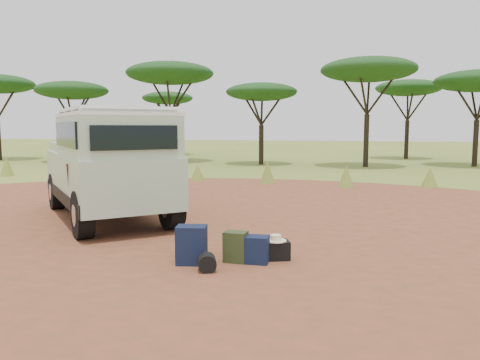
% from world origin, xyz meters
% --- Properties ---
extents(ground, '(140.00, 140.00, 0.00)m').
position_xyz_m(ground, '(0.00, 0.00, 0.00)').
color(ground, olive).
rests_on(ground, ground).
extents(dirt_clearing, '(23.00, 23.00, 0.01)m').
position_xyz_m(dirt_clearing, '(0.00, 0.00, 0.00)').
color(dirt_clearing, '#984731').
rests_on(dirt_clearing, ground).
extents(grass_fringe, '(36.60, 1.60, 0.90)m').
position_xyz_m(grass_fringe, '(0.12, 8.67, 0.40)').
color(grass_fringe, olive).
rests_on(grass_fringe, ground).
extents(acacia_treeline, '(46.70, 13.20, 6.26)m').
position_xyz_m(acacia_treeline, '(0.75, 19.81, 4.87)').
color(acacia_treeline, black).
rests_on(acacia_treeline, ground).
extents(safari_vehicle, '(5.07, 5.35, 2.60)m').
position_xyz_m(safari_vehicle, '(-2.46, 0.89, 1.25)').
color(safari_vehicle, '#ACC8AB').
rests_on(safari_vehicle, ground).
extents(walking_staff, '(0.17, 0.37, 1.45)m').
position_xyz_m(walking_staff, '(-2.60, -0.50, 0.73)').
color(walking_staff, maroon).
rests_on(walking_staff, ground).
extents(backpack_black, '(0.38, 0.32, 0.46)m').
position_xyz_m(backpack_black, '(0.44, -1.60, 0.23)').
color(backpack_black, black).
rests_on(backpack_black, ground).
extents(backpack_navy, '(0.53, 0.42, 0.62)m').
position_xyz_m(backpack_navy, '(0.66, -2.19, 0.31)').
color(backpack_navy, '#121D38').
rests_on(backpack_navy, ground).
extents(backpack_olive, '(0.38, 0.29, 0.51)m').
position_xyz_m(backpack_olive, '(1.32, -1.92, 0.25)').
color(backpack_olive, '#323F1D').
rests_on(backpack_olive, ground).
extents(duffel_navy, '(0.40, 0.30, 0.45)m').
position_xyz_m(duffel_navy, '(1.66, -1.91, 0.22)').
color(duffel_navy, '#121D38').
rests_on(duffel_navy, ground).
extents(hard_case, '(0.53, 0.45, 0.32)m').
position_xyz_m(hard_case, '(1.94, -1.63, 0.16)').
color(hard_case, black).
rests_on(hard_case, ground).
extents(stuff_sack, '(0.35, 0.35, 0.28)m').
position_xyz_m(stuff_sack, '(1.02, -2.51, 0.14)').
color(stuff_sack, black).
rests_on(stuff_sack, ground).
extents(safari_hat, '(0.36, 0.36, 0.10)m').
position_xyz_m(safari_hat, '(1.94, -1.63, 0.35)').
color(safari_hat, beige).
rests_on(safari_hat, hard_case).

